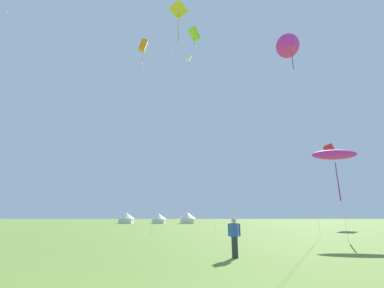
# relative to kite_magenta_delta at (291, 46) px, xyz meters

# --- Properties ---
(kite_magenta_delta) EXTENTS (2.83, 3.52, 22.44)m
(kite_magenta_delta) POSITION_rel_kite_magenta_delta_xyz_m (0.00, 0.00, 0.00)
(kite_magenta_delta) COLOR #E02DA3
(kite_magenta_delta) RESTS_ON ground
(kite_orange_box) EXTENTS (1.62, 2.69, 30.30)m
(kite_orange_box) POSITION_rel_kite_magenta_delta_xyz_m (-19.64, 11.57, 8.53)
(kite_orange_box) COLOR orange
(kite_orange_box) RESTS_ON ground
(kite_red_box) EXTENTS (2.33, 2.28, 15.56)m
(kite_red_box) POSITION_rel_kite_magenta_delta_xyz_m (15.27, 24.62, -6.60)
(kite_red_box) COLOR red
(kite_red_box) RESTS_ON ground
(kite_magenta_parafoil) EXTENTS (3.85, 1.98, 7.57)m
(kite_magenta_parafoil) POSITION_rel_kite_magenta_delta_xyz_m (1.08, -3.92, -13.70)
(kite_magenta_parafoil) COLOR #E02DA3
(kite_magenta_parafoil) RESTS_ON ground
(kite_lime_box) EXTENTS (3.33, 1.95, 27.74)m
(kite_lime_box) POSITION_rel_kite_magenta_delta_xyz_m (-11.07, 5.71, 6.07)
(kite_lime_box) COLOR #99DB2D
(kite_lime_box) RESTS_ON ground
(kite_yellow_diamond) EXTENTS (3.27, 2.54, 27.78)m
(kite_yellow_diamond) POSITION_rel_kite_magenta_delta_xyz_m (-13.00, 0.77, 5.34)
(kite_yellow_diamond) COLOR yellow
(kite_yellow_diamond) RESTS_ON ground
(kite_white_box) EXTENTS (1.38, 1.36, 34.62)m
(kite_white_box) POSITION_rel_kite_magenta_delta_xyz_m (-12.45, 22.32, 12.97)
(kite_white_box) COLOR white
(kite_white_box) RESTS_ON ground
(person_spectator) EXTENTS (0.57, 0.28, 1.73)m
(person_spectator) POSITION_rel_kite_magenta_delta_xyz_m (-9.09, -13.81, -19.79)
(person_spectator) COLOR #2D2D33
(person_spectator) RESTS_ON ground
(festival_tent_center) EXTENTS (4.13, 4.13, 2.69)m
(festival_tent_center) POSITION_rel_kite_magenta_delta_xyz_m (-29.29, 44.87, -19.15)
(festival_tent_center) COLOR white
(festival_tent_center) RESTS_ON ground
(festival_tent_left) EXTENTS (3.81, 3.81, 2.48)m
(festival_tent_left) POSITION_rel_kite_magenta_delta_xyz_m (-20.88, 44.87, -19.27)
(festival_tent_left) COLOR white
(festival_tent_left) RESTS_ON ground
(festival_tent_right) EXTENTS (4.28, 4.28, 2.78)m
(festival_tent_right) POSITION_rel_kite_magenta_delta_xyz_m (-13.42, 44.87, -19.10)
(festival_tent_right) COLOR white
(festival_tent_right) RESTS_ON ground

